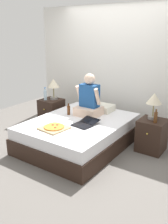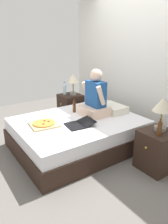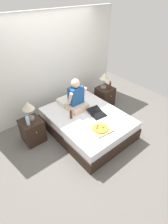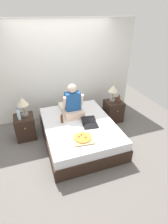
% 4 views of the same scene
% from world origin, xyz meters
% --- Properties ---
extents(ground_plane, '(5.93, 5.93, 0.00)m').
position_xyz_m(ground_plane, '(0.00, 0.00, 0.00)').
color(ground_plane, '#66605B').
extents(wall_back, '(3.93, 0.12, 2.50)m').
position_xyz_m(wall_back, '(0.00, 1.36, 1.25)').
color(wall_back, silver).
rests_on(wall_back, ground).
extents(bed, '(1.54, 2.00, 0.48)m').
position_xyz_m(bed, '(0.00, 0.00, 0.23)').
color(bed, black).
rests_on(bed, ground).
extents(nightstand_left, '(0.44, 0.47, 0.56)m').
position_xyz_m(nightstand_left, '(-1.14, 0.54, 0.28)').
color(nightstand_left, black).
rests_on(nightstand_left, ground).
extents(lamp_on_left_nightstand, '(0.26, 0.26, 0.45)m').
position_xyz_m(lamp_on_left_nightstand, '(-1.10, 0.59, 0.89)').
color(lamp_on_left_nightstand, gray).
rests_on(lamp_on_left_nightstand, nightstand_left).
extents(water_bottle, '(0.07, 0.07, 0.28)m').
position_xyz_m(water_bottle, '(-1.22, 0.45, 0.67)').
color(water_bottle, silver).
rests_on(water_bottle, nightstand_left).
extents(nightstand_right, '(0.44, 0.47, 0.56)m').
position_xyz_m(nightstand_right, '(1.14, 0.54, 0.28)').
color(nightstand_right, black).
rests_on(nightstand_right, ground).
extents(lamp_on_right_nightstand, '(0.26, 0.26, 0.45)m').
position_xyz_m(lamp_on_right_nightstand, '(1.11, 0.59, 0.89)').
color(lamp_on_right_nightstand, gray).
rests_on(lamp_on_right_nightstand, nightstand_right).
extents(beer_bottle, '(0.06, 0.06, 0.23)m').
position_xyz_m(beer_bottle, '(1.21, 0.44, 0.65)').
color(beer_bottle, '#512D14').
rests_on(beer_bottle, nightstand_right).
extents(pillow, '(0.52, 0.34, 0.12)m').
position_xyz_m(pillow, '(-0.01, 0.72, 0.54)').
color(pillow, silver).
rests_on(pillow, bed).
extents(person_seated, '(0.47, 0.40, 0.78)m').
position_xyz_m(person_seated, '(-0.03, 0.36, 0.76)').
color(person_seated, beige).
rests_on(person_seated, bed).
extents(laptop, '(0.37, 0.45, 0.07)m').
position_xyz_m(laptop, '(0.21, -0.13, 0.50)').
color(laptop, black).
rests_on(laptop, bed).
extents(pizza_box, '(0.44, 0.44, 0.05)m').
position_xyz_m(pizza_box, '(-0.10, -0.55, 0.49)').
color(pizza_box, tan).
rests_on(pizza_box, bed).
extents(beer_bottle_on_bed, '(0.06, 0.06, 0.22)m').
position_xyz_m(beer_bottle_on_bed, '(-0.35, 0.15, 0.57)').
color(beer_bottle_on_bed, '#4C2811').
rests_on(beer_bottle_on_bed, bed).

